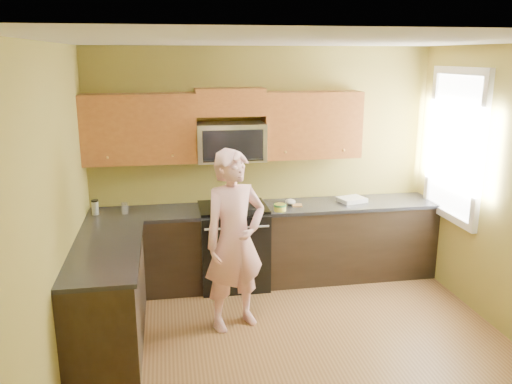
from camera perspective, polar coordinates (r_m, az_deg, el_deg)
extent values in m
plane|color=brown|center=(4.85, 5.24, -17.74)|extent=(4.00, 4.00, 0.00)
plane|color=white|center=(4.09, 6.15, 16.09)|extent=(4.00, 4.00, 0.00)
plane|color=olive|center=(6.17, 0.71, 3.06)|extent=(4.00, 0.00, 4.00)
plane|color=olive|center=(2.56, 18.09, -15.19)|extent=(4.00, 0.00, 4.00)
plane|color=olive|center=(4.22, -21.55, -3.51)|extent=(0.00, 4.00, 4.00)
cube|color=black|center=(6.14, 1.20, -5.86)|extent=(4.00, 0.60, 0.88)
cube|color=black|center=(5.06, -15.87, -11.13)|extent=(0.60, 1.60, 0.88)
cube|color=black|center=(5.98, 1.24, -1.76)|extent=(4.00, 0.62, 0.04)
cube|color=black|center=(4.88, -16.13, -6.24)|extent=(0.62, 1.60, 0.04)
cube|color=brown|center=(5.84, -2.88, 9.82)|extent=(0.76, 0.33, 0.30)
imported|color=#F77B80|center=(5.00, -2.34, -5.32)|extent=(0.75, 0.63, 1.77)
cube|color=#B27F47|center=(6.01, 4.51, -1.46)|extent=(0.13, 0.13, 0.01)
ellipsoid|color=silver|center=(5.92, 2.59, -1.46)|extent=(0.12, 0.13, 0.06)
ellipsoid|color=silver|center=(6.05, 3.78, -1.08)|extent=(0.14, 0.15, 0.07)
cube|color=white|center=(6.26, 10.42, -0.83)|extent=(0.35, 0.31, 0.05)
cylinder|color=silver|center=(5.88, -14.16, -1.71)|extent=(0.07, 0.07, 0.12)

